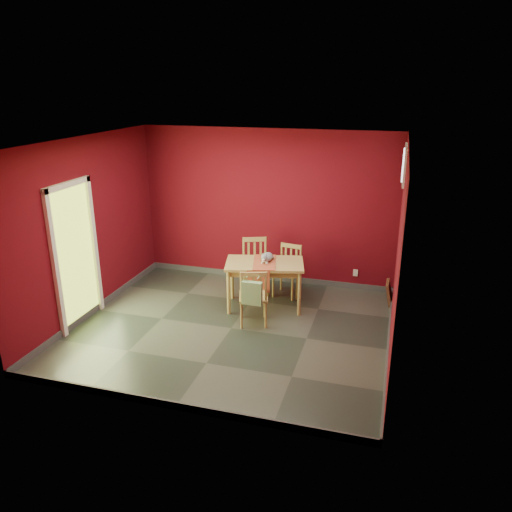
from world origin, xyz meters
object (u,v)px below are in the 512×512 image
(chair_near, at_px, (253,296))
(cat, at_px, (267,256))
(dining_table, at_px, (265,268))
(chair_far_right, at_px, (288,270))
(chair_far_left, at_px, (255,265))
(picture_frame, at_px, (389,293))
(tote_bag, at_px, (252,293))

(chair_near, height_order, cat, cat)
(dining_table, bearing_deg, chair_near, -89.63)
(chair_far_right, xyz_separation_m, cat, (-0.23, -0.51, 0.41))
(chair_far_left, distance_m, picture_frame, 2.25)
(chair_far_right, distance_m, cat, 0.69)
(tote_bag, distance_m, cat, 0.95)
(dining_table, height_order, cat, cat)
(chair_far_left, relative_size, picture_frame, 2.52)
(tote_bag, bearing_deg, picture_frame, 39.26)
(chair_far_right, bearing_deg, dining_table, -112.97)
(dining_table, bearing_deg, picture_frame, 19.69)
(cat, bearing_deg, chair_near, -96.12)
(tote_bag, xyz_separation_m, cat, (-0.03, 0.92, 0.25))
(chair_near, xyz_separation_m, cat, (0.01, 0.71, 0.39))
(dining_table, relative_size, chair_far_right, 1.55)
(dining_table, height_order, chair_far_right, chair_far_right)
(dining_table, distance_m, tote_bag, 0.85)
(picture_frame, bearing_deg, chair_far_right, -176.57)
(chair_far_left, bearing_deg, chair_near, -75.17)
(dining_table, bearing_deg, chair_far_right, 67.03)
(chair_far_left, distance_m, chair_near, 1.23)
(chair_near, distance_m, tote_bag, 0.26)
(chair_far_right, bearing_deg, picture_frame, 3.43)
(dining_table, height_order, chair_far_left, chair_far_left)
(dining_table, bearing_deg, chair_far_left, 119.39)
(chair_far_right, relative_size, tote_bag, 2.09)
(chair_far_left, bearing_deg, cat, -55.42)
(dining_table, xyz_separation_m, chair_near, (0.00, -0.64, -0.21))
(cat, height_order, picture_frame, cat)
(dining_table, distance_m, chair_near, 0.67)
(dining_table, height_order, tote_bag, tote_bag)
(chair_far_right, distance_m, picture_frame, 1.69)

